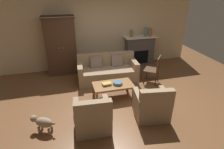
{
  "coord_description": "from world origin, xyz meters",
  "views": [
    {
      "loc": [
        -1.32,
        -4.31,
        2.94
      ],
      "look_at": [
        -0.05,
        0.48,
        0.55
      ],
      "focal_mm": 30.49,
      "sensor_mm": 36.0,
      "label": 1
    }
  ],
  "objects_px": {
    "fireplace": "(139,50)",
    "mantel_vase_bronze": "(131,34)",
    "mantel_vase_terracotta": "(150,32)",
    "armchair_near_left": "(93,117)",
    "fruit_bowl": "(118,83)",
    "side_chair_wooden": "(155,68)",
    "dog": "(43,122)",
    "armoire": "(61,46)",
    "book_stack": "(107,84)",
    "coffee_table": "(113,86)",
    "armchair_near_right": "(152,105)",
    "mantel_vase_jade": "(145,32)",
    "couch": "(107,71)"
  },
  "relations": [
    {
      "from": "armoire",
      "to": "armchair_near_left",
      "type": "xyz_separation_m",
      "value": [
        0.52,
        -3.22,
        -0.68
      ]
    },
    {
      "from": "fireplace",
      "to": "mantel_vase_bronze",
      "type": "bearing_deg",
      "value": -177.3
    },
    {
      "from": "side_chair_wooden",
      "to": "armoire",
      "type": "bearing_deg",
      "value": 150.88
    },
    {
      "from": "couch",
      "to": "dog",
      "type": "relative_size",
      "value": 3.81
    },
    {
      "from": "couch",
      "to": "coffee_table",
      "type": "distance_m",
      "value": 1.1
    },
    {
      "from": "coffee_table",
      "to": "fruit_bowl",
      "type": "distance_m",
      "value": 0.16
    },
    {
      "from": "mantel_vase_terracotta",
      "to": "dog",
      "type": "distance_m",
      "value": 5.05
    },
    {
      "from": "armoire",
      "to": "dog",
      "type": "xyz_separation_m",
      "value": [
        -0.53,
        -3.03,
        -0.75
      ]
    },
    {
      "from": "fireplace",
      "to": "side_chair_wooden",
      "type": "xyz_separation_m",
      "value": [
        -0.15,
        -1.64,
        -0.06
      ]
    },
    {
      "from": "fireplace",
      "to": "coffee_table",
      "type": "relative_size",
      "value": 1.15
    },
    {
      "from": "armchair_near_left",
      "to": "book_stack",
      "type": "bearing_deg",
      "value": 62.53
    },
    {
      "from": "fruit_bowl",
      "to": "couch",
      "type": "bearing_deg",
      "value": 91.25
    },
    {
      "from": "fireplace",
      "to": "book_stack",
      "type": "xyz_separation_m",
      "value": [
        -1.84,
        -2.16,
        -0.12
      ]
    },
    {
      "from": "mantel_vase_terracotta",
      "to": "dog",
      "type": "height_order",
      "value": "mantel_vase_terracotta"
    },
    {
      "from": "book_stack",
      "to": "coffee_table",
      "type": "bearing_deg",
      "value": -2.09
    },
    {
      "from": "fireplace",
      "to": "book_stack",
      "type": "height_order",
      "value": "fireplace"
    },
    {
      "from": "book_stack",
      "to": "armchair_near_left",
      "type": "bearing_deg",
      "value": -117.47
    },
    {
      "from": "mantel_vase_jade",
      "to": "side_chair_wooden",
      "type": "distance_m",
      "value": 1.82
    },
    {
      "from": "fruit_bowl",
      "to": "side_chair_wooden",
      "type": "distance_m",
      "value": 1.49
    },
    {
      "from": "fruit_bowl",
      "to": "mantel_vase_bronze",
      "type": "xyz_separation_m",
      "value": [
        1.15,
        2.17,
        0.79
      ]
    },
    {
      "from": "mantel_vase_jade",
      "to": "armchair_near_right",
      "type": "distance_m",
      "value": 3.55
    },
    {
      "from": "side_chair_wooden",
      "to": "coffee_table",
      "type": "bearing_deg",
      "value": -160.59
    },
    {
      "from": "book_stack",
      "to": "mantel_vase_bronze",
      "type": "distance_m",
      "value": 2.71
    },
    {
      "from": "coffee_table",
      "to": "side_chair_wooden",
      "type": "bearing_deg",
      "value": 19.41
    },
    {
      "from": "armoire",
      "to": "fruit_bowl",
      "type": "distance_m",
      "value": 2.6
    },
    {
      "from": "fruit_bowl",
      "to": "book_stack",
      "type": "xyz_separation_m",
      "value": [
        -0.3,
        0.03,
        -0.01
      ]
    },
    {
      "from": "fireplace",
      "to": "mantel_vase_terracotta",
      "type": "distance_m",
      "value": 0.79
    },
    {
      "from": "armoire",
      "to": "couch",
      "type": "distance_m",
      "value": 1.84
    },
    {
      "from": "mantel_vase_jade",
      "to": "dog",
      "type": "height_order",
      "value": "mantel_vase_jade"
    },
    {
      "from": "fireplace",
      "to": "side_chair_wooden",
      "type": "relative_size",
      "value": 1.4
    },
    {
      "from": "mantel_vase_terracotta",
      "to": "armchair_near_left",
      "type": "bearing_deg",
      "value": -130.6
    },
    {
      "from": "fireplace",
      "to": "couch",
      "type": "xyz_separation_m",
      "value": [
        -1.56,
        -1.07,
        -0.25
      ]
    },
    {
      "from": "armoire",
      "to": "mantel_vase_bronze",
      "type": "distance_m",
      "value": 2.58
    },
    {
      "from": "fireplace",
      "to": "mantel_vase_bronze",
      "type": "relative_size",
      "value": 4.89
    },
    {
      "from": "fruit_bowl",
      "to": "dog",
      "type": "relative_size",
      "value": 0.5
    },
    {
      "from": "book_stack",
      "to": "mantel_vase_bronze",
      "type": "relative_size",
      "value": 0.99
    },
    {
      "from": "mantel_vase_bronze",
      "to": "side_chair_wooden",
      "type": "bearing_deg",
      "value": -82.01
    },
    {
      "from": "coffee_table",
      "to": "side_chair_wooden",
      "type": "height_order",
      "value": "side_chair_wooden"
    },
    {
      "from": "armoire",
      "to": "armchair_near_right",
      "type": "bearing_deg",
      "value": -58.12
    },
    {
      "from": "fruit_bowl",
      "to": "side_chair_wooden",
      "type": "height_order",
      "value": "side_chair_wooden"
    },
    {
      "from": "armoire",
      "to": "mantel_vase_jade",
      "type": "distance_m",
      "value": 3.14
    },
    {
      "from": "armchair_near_right",
      "to": "coffee_table",
      "type": "bearing_deg",
      "value": 122.3
    },
    {
      "from": "fruit_bowl",
      "to": "armchair_near_right",
      "type": "relative_size",
      "value": 0.3
    },
    {
      "from": "armchair_near_left",
      "to": "armchair_near_right",
      "type": "relative_size",
      "value": 1.0
    },
    {
      "from": "fireplace",
      "to": "dog",
      "type": "relative_size",
      "value": 2.44
    },
    {
      "from": "coffee_table",
      "to": "armchair_near_right",
      "type": "bearing_deg",
      "value": -57.7
    },
    {
      "from": "armoire",
      "to": "mantel_vase_terracotta",
      "type": "relative_size",
      "value": 7.08
    },
    {
      "from": "book_stack",
      "to": "mantel_vase_terracotta",
      "type": "bearing_deg",
      "value": 44.01
    },
    {
      "from": "armoire",
      "to": "dog",
      "type": "relative_size",
      "value": 3.84
    },
    {
      "from": "dog",
      "to": "armoire",
      "type": "bearing_deg",
      "value": 80.13
    }
  ]
}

